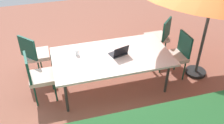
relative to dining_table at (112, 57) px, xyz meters
The scene contains 8 objects.
ground_plane 0.70m from the dining_table, ahead, with size 10.00×10.00×0.02m, color #935442.
dining_table is the anchor object (origin of this frame).
chair_east 1.39m from the dining_table, ahead, with size 0.48×0.47×0.98m.
chair_west 1.37m from the dining_table, behind, with size 0.47×0.46×0.98m.
chair_southeast 1.62m from the dining_table, 28.69° to the right, with size 0.59×0.59×0.98m.
chair_southwest 1.55m from the dining_table, 150.52° to the right, with size 0.59×0.59×0.98m.
laptop 0.16m from the dining_table, behind, with size 0.37×0.32×0.21m.
cup 0.67m from the dining_table, 17.85° to the right, with size 0.07×0.07×0.11m, color white.
Camera 1 is at (1.08, 3.81, 3.34)m, focal length 40.40 mm.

